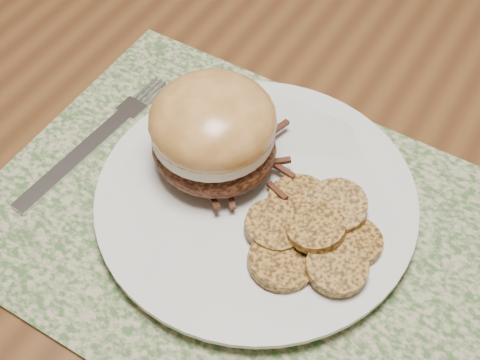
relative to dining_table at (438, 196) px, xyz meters
name	(u,v)px	position (x,y,z in m)	size (l,w,h in m)	color
dining_table	(438,196)	(0.00, 0.00, 0.00)	(1.50, 0.90, 0.75)	brown
placemat	(249,228)	(-0.12, -0.18, 0.08)	(0.45, 0.33, 0.00)	#406031
dinner_plate	(256,200)	(-0.13, -0.16, 0.09)	(0.26, 0.26, 0.02)	silver
pork_sandwich	(213,132)	(-0.18, -0.15, 0.14)	(0.14, 0.13, 0.08)	black
roasted_potatoes	(313,232)	(-0.07, -0.17, 0.11)	(0.13, 0.14, 0.03)	#AA7732
fork	(97,140)	(-0.29, -0.17, 0.09)	(0.03, 0.20, 0.00)	silver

